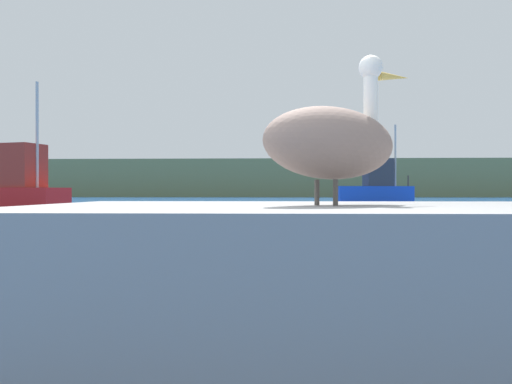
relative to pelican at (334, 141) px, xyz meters
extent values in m
plane|color=#194C93|center=(-1.09, -0.47, -1.23)|extent=(260.00, 260.00, 0.00)
cube|color=#6B7A51|center=(-1.09, 77.79, 1.62)|extent=(140.00, 10.93, 5.70)
cube|color=gray|center=(-0.01, -0.01, -0.80)|extent=(3.57, 2.25, 0.85)
ellipsoid|color=gray|center=(-0.01, -0.01, -0.02)|extent=(1.03, 0.96, 0.43)
cylinder|color=white|center=(0.25, 0.21, 0.24)|extent=(0.09, 0.09, 0.39)
sphere|color=white|center=(0.25, 0.21, 0.48)|extent=(0.15, 0.15, 0.15)
cone|color=gold|center=(0.43, 0.36, 0.45)|extent=(0.28, 0.25, 0.09)
cylinder|color=#4C4742|center=(-0.10, 0.02, -0.30)|extent=(0.03, 0.03, 0.15)
cylinder|color=#4C4742|center=(0.00, -0.10, -0.30)|extent=(0.03, 0.03, 0.15)
cube|color=red|center=(-11.67, 17.82, -0.70)|extent=(5.55, 2.87, 1.06)
cube|color=maroon|center=(-11.09, 17.67, 0.73)|extent=(2.25, 1.82, 1.79)
cylinder|color=#B2B2B2|center=(-10.12, 17.41, 1.99)|extent=(0.12, 0.12, 4.31)
cube|color=blue|center=(5.81, 30.30, -0.61)|extent=(5.10, 2.32, 1.23)
cube|color=#2D333D|center=(6.11, 30.36, 0.89)|extent=(1.91, 1.49, 1.78)
cylinder|color=#B2B2B2|center=(7.26, 30.59, 2.00)|extent=(0.12, 0.12, 3.99)
cylinder|color=#3F382D|center=(8.13, 30.75, 0.35)|extent=(0.10, 0.10, 0.70)
camera|label=1|loc=(-0.33, -3.05, -0.30)|focal=36.07mm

